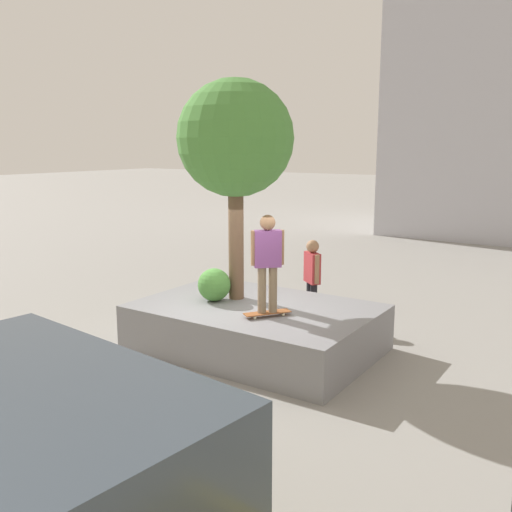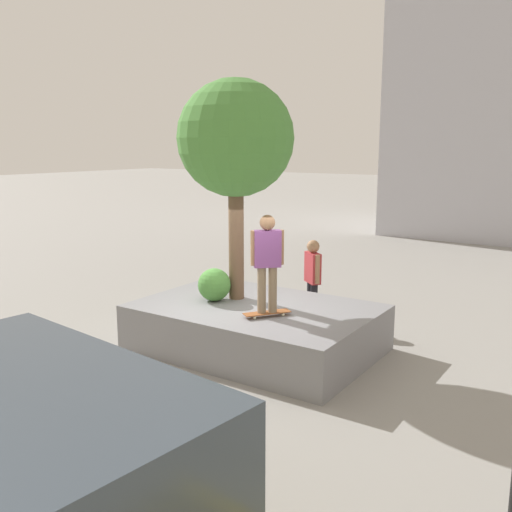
{
  "view_description": "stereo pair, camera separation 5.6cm",
  "coord_description": "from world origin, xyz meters",
  "px_view_note": "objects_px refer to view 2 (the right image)",
  "views": [
    {
      "loc": [
        -5.56,
        7.83,
        3.64
      ],
      "look_at": [
        -0.15,
        -0.37,
        1.72
      ],
      "focal_mm": 40.0,
      "sensor_mm": 36.0,
      "label": 1
    },
    {
      "loc": [
        -5.61,
        7.8,
        3.64
      ],
      "look_at": [
        -0.15,
        -0.37,
        1.72
      ],
      "focal_mm": 40.0,
      "sensor_mm": 36.0,
      "label": 2
    }
  ],
  "objects_px": {
    "planter_ledge": "(256,327)",
    "plaza_tree": "(236,140)",
    "skateboard": "(267,313)",
    "passerby_with_bag": "(313,274)",
    "skateboarder": "(267,257)"
  },
  "relations": [
    {
      "from": "planter_ledge",
      "to": "skateboarder",
      "type": "xyz_separation_m",
      "value": [
        -0.52,
        0.45,
        1.43
      ]
    },
    {
      "from": "skateboard",
      "to": "plaza_tree",
      "type": "bearing_deg",
      "value": -31.03
    },
    {
      "from": "plaza_tree",
      "to": "skateboard",
      "type": "distance_m",
      "value": 3.12
    },
    {
      "from": "planter_ledge",
      "to": "plaza_tree",
      "type": "height_order",
      "value": "plaza_tree"
    },
    {
      "from": "skateboard",
      "to": "skateboarder",
      "type": "xyz_separation_m",
      "value": [
        0.0,
        -0.0,
        0.96
      ]
    },
    {
      "from": "skateboard",
      "to": "skateboarder",
      "type": "relative_size",
      "value": 0.47
    },
    {
      "from": "plaza_tree",
      "to": "skateboarder",
      "type": "xyz_separation_m",
      "value": [
        -1.1,
        0.66,
        -1.89
      ]
    },
    {
      "from": "plaza_tree",
      "to": "skateboarder",
      "type": "relative_size",
      "value": 2.43
    },
    {
      "from": "skateboarder",
      "to": "passerby_with_bag",
      "type": "relative_size",
      "value": 0.95
    },
    {
      "from": "planter_ledge",
      "to": "plaza_tree",
      "type": "xyz_separation_m",
      "value": [
        0.58,
        -0.21,
        3.31
      ]
    },
    {
      "from": "skateboarder",
      "to": "plaza_tree",
      "type": "bearing_deg",
      "value": -31.03
    },
    {
      "from": "plaza_tree",
      "to": "skateboard",
      "type": "relative_size",
      "value": 5.13
    },
    {
      "from": "planter_ledge",
      "to": "skateboard",
      "type": "bearing_deg",
      "value": 139.31
    },
    {
      "from": "skateboard",
      "to": "skateboarder",
      "type": "bearing_deg",
      "value": -14.04
    },
    {
      "from": "plaza_tree",
      "to": "passerby_with_bag",
      "type": "height_order",
      "value": "plaza_tree"
    }
  ]
}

